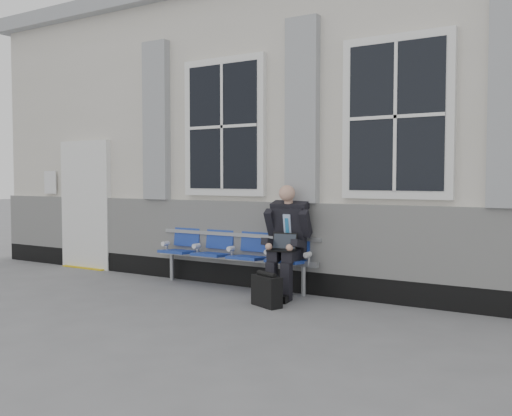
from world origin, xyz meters
The scene contains 5 objects.
ground centered at (0.00, 0.00, 0.00)m, with size 70.00×70.00×0.00m, color slate.
station_building centered at (-0.02, 3.47, 2.22)m, with size 14.40×4.40×4.49m.
bench centered at (-1.90, 1.32, 0.55)m, with size 2.60×0.47×0.91m.
businessman centered at (-0.98, 1.19, 0.77)m, with size 0.61×0.82×1.44m.
briefcase centered at (-0.90, 0.54, 0.19)m, with size 0.44×0.32×0.42m.
Camera 1 is at (2.50, -5.23, 1.52)m, focal length 40.00 mm.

